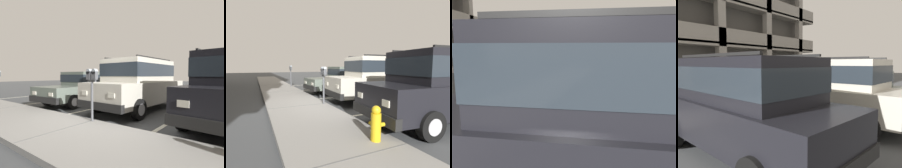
# 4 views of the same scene
# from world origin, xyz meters

# --- Properties ---
(ground_plane) EXTENTS (80.00, 80.00, 0.10)m
(ground_plane) POSITION_xyz_m (0.00, 0.00, -0.05)
(ground_plane) COLOR #444749
(sidewalk) EXTENTS (40.00, 2.20, 0.12)m
(sidewalk) POSITION_xyz_m (0.00, 1.30, 0.06)
(sidewalk) COLOR gray
(sidewalk) RESTS_ON ground_plane
(parking_stall_lines) EXTENTS (13.02, 4.80, 0.01)m
(parking_stall_lines) POSITION_xyz_m (1.61, -1.40, 0.00)
(parking_stall_lines) COLOR silver
(parking_stall_lines) RESTS_ON ground_plane
(silver_suv) EXTENTS (2.19, 4.87, 2.03)m
(silver_suv) POSITION_xyz_m (0.06, -2.45, 1.09)
(silver_suv) COLOR beige
(silver_suv) RESTS_ON ground_plane
(dark_hatchback) EXTENTS (2.04, 4.58, 1.54)m
(dark_hatchback) POSITION_xyz_m (3.08, -2.23, 0.82)
(dark_hatchback) COLOR #5B665B
(dark_hatchback) RESTS_ON ground_plane
(parking_meter_near) EXTENTS (0.35, 0.12, 1.43)m
(parking_meter_near) POSITION_xyz_m (-0.03, 0.35, 1.19)
(parking_meter_near) COLOR #595B60
(parking_meter_near) RESTS_ON sidewalk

